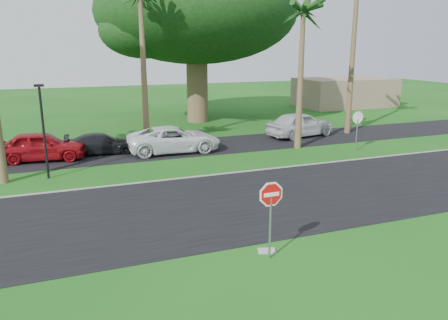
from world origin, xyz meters
TOP-DOWN VIEW (x-y plane):
  - ground at (0.00, 0.00)m, footprint 120.00×120.00m
  - road at (0.00, 2.00)m, footprint 120.00×8.00m
  - parking_strip at (0.00, 12.50)m, footprint 120.00×5.00m
  - curb at (0.00, 6.05)m, footprint 120.00×0.12m
  - stop_sign_near at (0.50, -3.00)m, footprint 1.05×0.07m
  - stop_sign_far at (12.00, 8.00)m, footprint 1.05×0.07m
  - palm_right_near at (9.00, 10.00)m, footprint 5.00×5.00m
  - canopy_tree at (6.00, 22.00)m, footprint 16.50×16.50m
  - streetlight_right at (-6.00, 8.50)m, footprint 0.45×0.25m
  - building_far at (24.00, 26.00)m, footprint 10.00×6.00m
  - car_red at (-6.35, 12.35)m, footprint 5.12×2.58m
  - car_dark at (-2.98, 12.84)m, footprint 4.31×1.90m
  - car_minivan at (1.26, 11.69)m, footprint 5.81×2.86m
  - car_pickup at (11.00, 13.10)m, footprint 5.54×3.11m
  - utility_slab at (0.62, -2.57)m, footprint 0.63×0.50m

SIDE VIEW (x-z plane):
  - ground at x=0.00m, z-range 0.00..0.00m
  - road at x=0.00m, z-range 0.00..0.02m
  - parking_strip at x=0.00m, z-range 0.00..0.02m
  - curb at x=0.00m, z-range 0.00..0.06m
  - utility_slab at x=0.62m, z-range 0.00..0.06m
  - car_dark at x=-2.98m, z-range 0.00..1.23m
  - car_minivan at x=1.26m, z-range 0.00..1.59m
  - car_red at x=-6.35m, z-range 0.00..1.67m
  - car_pickup at x=11.00m, z-range 0.00..1.78m
  - building_far at x=24.00m, z-range 0.00..3.00m
  - stop_sign_near at x=0.50m, z-range 0.46..3.09m
  - stop_sign_far at x=12.00m, z-range 0.46..3.09m
  - streetlight_right at x=-6.00m, z-range 0.33..4.97m
  - palm_right_near at x=9.00m, z-range 3.44..12.94m
  - canopy_tree at x=6.00m, z-range 2.39..15.51m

